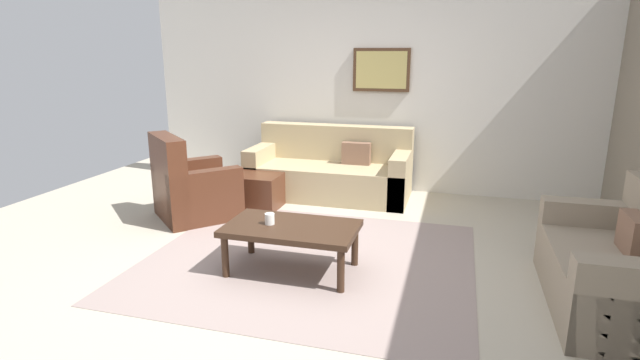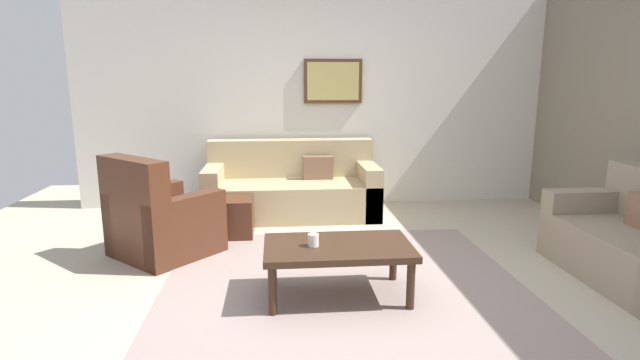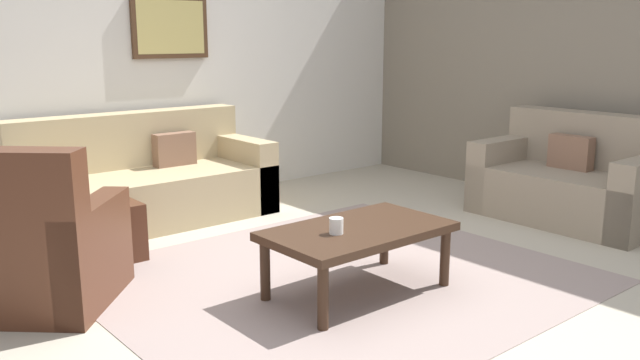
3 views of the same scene
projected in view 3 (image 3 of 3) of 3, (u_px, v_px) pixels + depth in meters
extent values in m
plane|color=#B2A893|center=(338.00, 278.00, 4.20)|extent=(8.00, 8.00, 0.00)
cube|color=silver|center=(145.00, 49.00, 5.85)|extent=(6.00, 0.12, 2.80)
cube|color=slate|center=(595.00, 49.00, 5.78)|extent=(0.12, 5.20, 2.80)
cube|color=gray|center=(338.00, 278.00, 4.20)|extent=(2.87, 2.56, 0.01)
cube|color=tan|center=(148.00, 197.00, 5.43)|extent=(2.03, 0.91, 0.42)
cube|color=tan|center=(129.00, 164.00, 5.64)|extent=(2.03, 0.24, 0.88)
cube|color=tan|center=(31.00, 203.00, 4.84)|extent=(0.20, 0.91, 0.62)
cube|color=tan|center=(241.00, 171.00, 5.98)|extent=(0.20, 0.91, 0.62)
cube|color=brown|center=(174.00, 149.00, 5.65)|extent=(0.36, 0.12, 0.28)
cube|color=gray|center=(568.00, 196.00, 5.49)|extent=(0.86, 1.46, 0.42)
cube|color=gray|center=(589.00, 164.00, 5.63)|extent=(0.24, 1.46, 0.88)
cube|color=gray|center=(504.00, 172.00, 5.94)|extent=(0.86, 0.20, 0.62)
cube|color=brown|center=(571.00, 152.00, 5.51)|extent=(0.12, 0.36, 0.28)
cube|color=#4C2819|center=(41.00, 266.00, 3.78)|extent=(1.13, 1.13, 0.44)
cube|color=#4C2819|center=(10.00, 239.00, 3.43)|extent=(0.72, 0.69, 0.95)
cube|color=#4C2819|center=(95.00, 253.00, 3.75)|extent=(0.66, 0.70, 0.60)
cube|color=#4C2819|center=(92.00, 231.00, 4.52)|extent=(0.56, 0.56, 0.40)
cylinder|color=#382316|center=(323.00, 297.00, 3.42)|extent=(0.06, 0.06, 0.36)
cylinder|color=#382316|center=(445.00, 258.00, 4.04)|extent=(0.06, 0.06, 0.36)
cylinder|color=#382316|center=(265.00, 271.00, 3.81)|extent=(0.06, 0.06, 0.36)
cylinder|color=#382316|center=(384.00, 238.00, 4.43)|extent=(0.06, 0.06, 0.36)
cube|color=#382316|center=(358.00, 231.00, 3.88)|extent=(1.10, 0.64, 0.05)
cylinder|color=white|center=(336.00, 226.00, 3.74)|extent=(0.08, 0.08, 0.09)
cube|color=#472D1C|center=(170.00, 27.00, 5.87)|extent=(0.73, 0.04, 0.55)
cube|color=tan|center=(171.00, 27.00, 5.86)|extent=(0.65, 0.01, 0.47)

